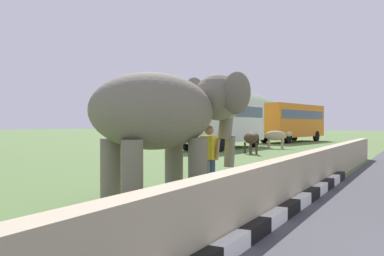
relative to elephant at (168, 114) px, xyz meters
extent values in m
cube|color=white|center=(-3.12, -2.87, -1.80)|extent=(0.90, 0.20, 0.24)
cube|color=black|center=(-2.22, -2.87, -1.80)|extent=(0.90, 0.20, 0.24)
cube|color=white|center=(-1.32, -2.87, -1.80)|extent=(0.90, 0.20, 0.24)
cube|color=black|center=(-0.42, -2.87, -1.80)|extent=(0.90, 0.20, 0.24)
cube|color=white|center=(0.48, -2.87, -1.80)|extent=(0.90, 0.20, 0.24)
cube|color=black|center=(1.38, -2.87, -1.80)|extent=(0.90, 0.20, 0.24)
cube|color=white|center=(2.28, -2.87, -1.80)|extent=(0.90, 0.20, 0.24)
cube|color=black|center=(3.18, -2.87, -1.80)|extent=(0.90, 0.20, 0.24)
cube|color=white|center=(4.08, -2.87, -1.80)|extent=(0.90, 0.20, 0.24)
cube|color=black|center=(4.98, -2.87, -1.80)|extent=(0.90, 0.20, 0.24)
cube|color=tan|center=(-0.32, -2.57, -1.42)|extent=(28.00, 0.36, 1.00)
cylinder|color=#6F685C|center=(0.62, 0.23, -1.23)|extent=(0.44, 0.44, 1.38)
cylinder|color=#6F685C|center=(0.28, -0.60, -1.23)|extent=(0.44, 0.44, 1.38)
cylinder|color=#6F685C|center=(-0.95, 0.88, -1.23)|extent=(0.44, 0.44, 1.38)
cylinder|color=#6F685C|center=(-1.29, 0.05, -1.23)|extent=(0.44, 0.44, 1.38)
ellipsoid|color=#6F685C|center=(-0.34, 0.14, 0.05)|extent=(3.48, 2.67, 1.70)
sphere|color=#6F685C|center=(1.39, -0.58, 0.43)|extent=(1.16, 1.16, 1.16)
ellipsoid|color=#D84C8C|center=(1.66, -0.69, 0.58)|extent=(0.58, 0.73, 0.44)
ellipsoid|color=#6F685C|center=(1.56, 0.20, 0.48)|extent=(0.57, 0.92, 1.00)
ellipsoid|color=#6F685C|center=(0.96, -1.24, 0.48)|extent=(0.57, 0.92, 1.00)
cylinder|color=#6F685C|center=(1.66, -0.69, -0.12)|extent=(0.50, 0.57, 0.99)
cylinder|color=#6F685C|center=(1.77, -0.73, -0.92)|extent=(0.36, 0.39, 0.81)
cone|color=beige|center=(1.71, -0.41, -0.02)|extent=(0.35, 0.58, 0.22)
cone|color=beige|center=(1.50, -0.92, -0.02)|extent=(0.35, 0.58, 0.22)
cylinder|color=navy|center=(1.27, -0.31, -1.51)|extent=(0.15, 0.15, 0.82)
cylinder|color=navy|center=(1.23, -0.50, -1.51)|extent=(0.15, 0.15, 0.82)
cube|color=yellow|center=(1.25, -0.40, -0.81)|extent=(0.32, 0.44, 0.58)
cylinder|color=#9E7251|center=(1.30, -0.15, -0.84)|extent=(0.11, 0.12, 0.52)
cylinder|color=#9E7251|center=(1.19, -0.66, -0.84)|extent=(0.12, 0.17, 0.53)
sphere|color=#9E7251|center=(1.25, -0.40, -0.38)|extent=(0.23, 0.23, 0.23)
cube|color=silver|center=(18.32, 6.91, 0.08)|extent=(9.10, 2.75, 3.00)
cube|color=#3F5160|center=(18.32, 6.91, 0.62)|extent=(8.38, 2.77, 0.76)
cylinder|color=black|center=(21.24, 7.98, -1.42)|extent=(1.01, 0.33, 1.00)
cylinder|color=black|center=(21.18, 5.68, -1.42)|extent=(1.01, 0.33, 1.00)
cylinder|color=black|center=(15.46, 8.14, -1.42)|extent=(1.01, 0.33, 1.00)
cylinder|color=black|center=(15.39, 5.84, -1.42)|extent=(1.01, 0.33, 1.00)
cube|color=orange|center=(31.15, 5.70, 0.08)|extent=(10.22, 4.09, 3.00)
cube|color=#3F5160|center=(31.15, 5.70, 0.62)|extent=(9.44, 4.00, 0.76)
cylinder|color=black|center=(34.47, 6.31, -1.42)|extent=(1.04, 0.46, 1.00)
cylinder|color=black|center=(34.10, 4.05, -1.42)|extent=(1.04, 0.46, 1.00)
cylinder|color=black|center=(28.19, 7.35, -1.42)|extent=(1.04, 0.46, 1.00)
cylinder|color=black|center=(27.82, 5.09, -1.42)|extent=(1.04, 0.46, 1.00)
cylinder|color=#473323|center=(14.26, 3.05, -1.60)|extent=(0.12, 0.12, 0.65)
cylinder|color=#473323|center=(14.03, 3.33, -1.60)|extent=(0.12, 0.12, 0.65)
cylinder|color=#473323|center=(14.94, 3.64, -1.60)|extent=(0.12, 0.12, 0.65)
cylinder|color=#473323|center=(14.71, 3.92, -1.60)|extent=(0.12, 0.12, 0.65)
ellipsoid|color=#473323|center=(14.49, 3.48, -1.03)|extent=(1.53, 1.43, 0.66)
ellipsoid|color=#473323|center=(13.78, 2.88, -0.93)|extent=(0.47, 0.46, 0.32)
cylinder|color=tan|center=(20.32, 3.42, -1.60)|extent=(0.12, 0.12, 0.65)
cylinder|color=tan|center=(20.01, 3.25, -1.60)|extent=(0.12, 0.12, 0.65)
cylinder|color=tan|center=(19.89, 4.21, -1.60)|extent=(0.12, 0.12, 0.65)
cylinder|color=tan|center=(19.58, 4.04, -1.60)|extent=(0.12, 0.12, 0.65)
ellipsoid|color=tan|center=(19.95, 3.73, -1.03)|extent=(1.24, 1.60, 0.66)
ellipsoid|color=tan|center=(20.39, 2.91, -0.93)|extent=(0.42, 0.48, 0.32)
ellipsoid|color=slate|center=(52.68, 22.08, -1.92)|extent=(28.19, 22.56, 13.88)
camera|label=1|loc=(-8.10, -5.00, -0.23)|focal=39.57mm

